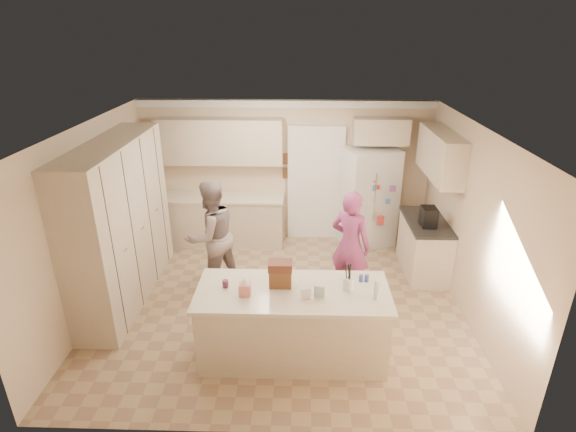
{
  "coord_description": "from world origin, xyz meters",
  "views": [
    {
      "loc": [
        0.28,
        -5.59,
        3.8
      ],
      "look_at": [
        0.1,
        0.35,
        1.25
      ],
      "focal_mm": 28.0,
      "sensor_mm": 36.0,
      "label": 1
    }
  ],
  "objects_px": {
    "tissue_box": "(245,289)",
    "teen_boy": "(211,236)",
    "island_base": "(293,324)",
    "refrigerator": "(368,197)",
    "utensil_crock": "(348,283)",
    "dollhouse_body": "(280,278)",
    "teen_girl": "(350,245)",
    "coffee_maker": "(429,217)"
  },
  "relations": [
    {
      "from": "refrigerator",
      "to": "utensil_crock",
      "type": "bearing_deg",
      "value": -120.7
    },
    {
      "from": "tissue_box",
      "to": "utensil_crock",
      "type": "bearing_deg",
      "value": 7.13
    },
    {
      "from": "island_base",
      "to": "teen_boy",
      "type": "bearing_deg",
      "value": 129.28
    },
    {
      "from": "coffee_maker",
      "to": "tissue_box",
      "type": "relative_size",
      "value": 2.14
    },
    {
      "from": "refrigerator",
      "to": "island_base",
      "type": "height_order",
      "value": "refrigerator"
    },
    {
      "from": "refrigerator",
      "to": "coffee_maker",
      "type": "height_order",
      "value": "refrigerator"
    },
    {
      "from": "island_base",
      "to": "utensil_crock",
      "type": "distance_m",
      "value": 0.86
    },
    {
      "from": "dollhouse_body",
      "to": "coffee_maker",
      "type": "bearing_deg",
      "value": 39.29
    },
    {
      "from": "coffee_maker",
      "to": "island_base",
      "type": "xyz_separation_m",
      "value": [
        -2.05,
        -1.9,
        -0.63
      ]
    },
    {
      "from": "utensil_crock",
      "to": "dollhouse_body",
      "type": "height_order",
      "value": "dollhouse_body"
    },
    {
      "from": "utensil_crock",
      "to": "teen_girl",
      "type": "relative_size",
      "value": 0.09
    },
    {
      "from": "teen_girl",
      "to": "dollhouse_body",
      "type": "bearing_deg",
      "value": 83.97
    },
    {
      "from": "utensil_crock",
      "to": "refrigerator",
      "type": "bearing_deg",
      "value": 78.09
    },
    {
      "from": "utensil_crock",
      "to": "tissue_box",
      "type": "xyz_separation_m",
      "value": [
        -1.2,
        -0.15,
        -0.0
      ]
    },
    {
      "from": "teen_boy",
      "to": "refrigerator",
      "type": "bearing_deg",
      "value": 169.52
    },
    {
      "from": "coffee_maker",
      "to": "dollhouse_body",
      "type": "bearing_deg",
      "value": -140.71
    },
    {
      "from": "coffee_maker",
      "to": "tissue_box",
      "type": "bearing_deg",
      "value": -142.43
    },
    {
      "from": "island_base",
      "to": "dollhouse_body",
      "type": "height_order",
      "value": "dollhouse_body"
    },
    {
      "from": "island_base",
      "to": "utensil_crock",
      "type": "xyz_separation_m",
      "value": [
        0.65,
        0.05,
        0.56
      ]
    },
    {
      "from": "refrigerator",
      "to": "teen_boy",
      "type": "bearing_deg",
      "value": -166.27
    },
    {
      "from": "tissue_box",
      "to": "teen_boy",
      "type": "xyz_separation_m",
      "value": [
        -0.7,
        1.63,
        -0.12
      ]
    },
    {
      "from": "refrigerator",
      "to": "tissue_box",
      "type": "relative_size",
      "value": 12.86
    },
    {
      "from": "tissue_box",
      "to": "dollhouse_body",
      "type": "relative_size",
      "value": 0.54
    },
    {
      "from": "coffee_maker",
      "to": "teen_boy",
      "type": "xyz_separation_m",
      "value": [
        -3.3,
        -0.37,
        -0.2
      ]
    },
    {
      "from": "utensil_crock",
      "to": "tissue_box",
      "type": "relative_size",
      "value": 1.07
    },
    {
      "from": "refrigerator",
      "to": "utensil_crock",
      "type": "xyz_separation_m",
      "value": [
        -0.66,
        -3.12,
        0.1
      ]
    },
    {
      "from": "coffee_maker",
      "to": "teen_girl",
      "type": "distance_m",
      "value": 1.37
    },
    {
      "from": "tissue_box",
      "to": "teen_boy",
      "type": "distance_m",
      "value": 1.78
    },
    {
      "from": "coffee_maker",
      "to": "teen_boy",
      "type": "relative_size",
      "value": 0.17
    },
    {
      "from": "teen_boy",
      "to": "utensil_crock",
      "type": "bearing_deg",
      "value": 99.07
    },
    {
      "from": "refrigerator",
      "to": "dollhouse_body",
      "type": "xyz_separation_m",
      "value": [
        -1.46,
        -3.07,
        0.14
      ]
    },
    {
      "from": "island_base",
      "to": "teen_boy",
      "type": "height_order",
      "value": "teen_boy"
    },
    {
      "from": "island_base",
      "to": "refrigerator",
      "type": "bearing_deg",
      "value": 67.57
    },
    {
      "from": "utensil_crock",
      "to": "teen_boy",
      "type": "height_order",
      "value": "teen_boy"
    },
    {
      "from": "dollhouse_body",
      "to": "teen_girl",
      "type": "relative_size",
      "value": 0.16
    },
    {
      "from": "refrigerator",
      "to": "utensil_crock",
      "type": "relative_size",
      "value": 12.0
    },
    {
      "from": "utensil_crock",
      "to": "teen_boy",
      "type": "relative_size",
      "value": 0.09
    },
    {
      "from": "refrigerator",
      "to": "island_base",
      "type": "relative_size",
      "value": 0.82
    },
    {
      "from": "dollhouse_body",
      "to": "teen_girl",
      "type": "xyz_separation_m",
      "value": [
        0.96,
        1.27,
        -0.2
      ]
    },
    {
      "from": "refrigerator",
      "to": "coffee_maker",
      "type": "bearing_deg",
      "value": -78.43
    },
    {
      "from": "coffee_maker",
      "to": "dollhouse_body",
      "type": "height_order",
      "value": "coffee_maker"
    },
    {
      "from": "teen_boy",
      "to": "teen_girl",
      "type": "bearing_deg",
      "value": 132.5
    }
  ]
}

